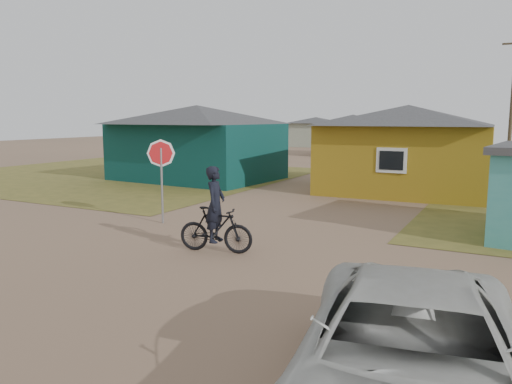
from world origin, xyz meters
TOP-DOWN VIEW (x-y plane):
  - ground at (0.00, 0.00)m, footprint 120.00×120.00m
  - grass_nw at (-14.00, 13.00)m, footprint 20.00×18.00m
  - house_teal at (-8.50, 13.50)m, footprint 8.93×7.08m
  - house_yellow at (2.50, 14.00)m, footprint 7.72×6.76m
  - house_pale_west at (-6.00, 34.00)m, footprint 7.04×6.15m
  - house_pale_north at (-14.00, 46.00)m, footprint 6.28×5.81m
  - utility_pole_near at (6.50, 22.00)m, footprint 1.40×0.20m
  - stop_sign at (-2.98, 3.38)m, footprint 0.85×0.26m
  - cyclist at (0.37, 1.22)m, footprint 1.98×0.91m
  - vehicle at (6.03, -3.84)m, footprint 3.42×5.81m

SIDE VIEW (x-z plane):
  - ground at x=0.00m, z-range 0.00..0.00m
  - grass_nw at x=-14.00m, z-range 0.00..0.01m
  - vehicle at x=6.03m, z-range 0.00..1.52m
  - cyclist at x=0.37m, z-range -0.29..1.86m
  - house_pale_north at x=-14.00m, z-range 0.05..3.45m
  - house_pale_west at x=-6.00m, z-range 0.06..3.66m
  - stop_sign at x=-2.98m, z-range 0.61..3.28m
  - house_yellow at x=2.50m, z-range 0.05..3.95m
  - house_teal at x=-8.50m, z-range 0.05..4.05m
  - utility_pole_near at x=6.50m, z-range 0.14..8.14m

